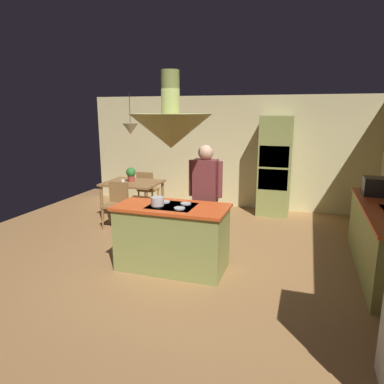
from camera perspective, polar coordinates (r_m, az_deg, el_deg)
The scene contains 15 objects.
ground at distance 5.44m, azimuth -2.35°, elevation -11.16°, with size 8.16×8.16×0.00m, color #9E7042.
wall_back at distance 8.34m, azimuth 5.89°, elevation 6.37°, with size 6.80×0.10×2.55m, color beige.
kitchen_island at distance 5.09m, azimuth -3.19°, elevation -7.21°, with size 1.57×0.79×0.95m.
counter_run_right at distance 5.64m, azimuth 28.47°, elevation -6.73°, with size 0.73×2.58×0.93m.
oven_tower at distance 7.80m, azimuth 13.14°, elevation 4.04°, with size 0.66×0.62×2.11m.
dining_table at distance 7.56m, azimuth -9.49°, elevation 0.90°, with size 1.13×0.93×0.76m.
person_at_island at distance 5.45m, azimuth 2.16°, elevation -0.08°, with size 0.53×0.23×1.72m.
range_hood at distance 4.78m, azimuth -3.42°, elevation 10.06°, with size 1.10×1.10×1.00m.
pendant_light_over_table at distance 7.41m, azimuth -9.84°, elevation 9.99°, with size 0.32×0.32×0.82m.
chair_facing_island at distance 7.01m, azimuth -12.03°, elevation -1.52°, with size 0.40×0.40×0.87m.
chair_by_back_wall at distance 8.20m, azimuth -7.25°, elevation 0.76°, with size 0.40×0.40×0.87m.
potted_plant_on_table at distance 7.55m, azimuth -9.77°, elevation 2.90°, with size 0.20×0.20×0.30m.
cup_on_table at distance 7.38m, azimuth -11.04°, elevation 1.65°, with size 0.07×0.07×0.09m, color white.
microwave_on_counter at distance 6.21m, azimuth 27.85°, elevation 0.76°, with size 0.46×0.36×0.28m, color #232326.
cooking_pot_on_cooktop at distance 4.87m, azimuth -5.58°, elevation -1.51°, with size 0.18×0.18×0.12m, color #B2B2B7.
Camera 1 is at (1.74, -4.65, 2.22)m, focal length 33.23 mm.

